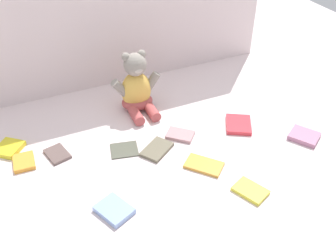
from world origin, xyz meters
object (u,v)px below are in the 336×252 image
Objects in this scene: book_case_6 at (57,154)px; book_case_4 at (114,210)px; book_case_10 at (250,191)px; book_case_0 at (304,136)px; book_case_2 at (239,125)px; book_case_8 at (9,148)px; book_case_3 at (180,135)px; book_case_5 at (124,149)px; book_case_9 at (157,149)px; book_case_1 at (24,162)px; book_case_7 at (204,165)px; teddy_bear at (137,89)px.

book_case_4 is at bearing -87.01° from book_case_6.
book_case_10 is (0.54, -0.45, 0.00)m from book_case_6.
book_case_0 reaches higher than book_case_2.
book_case_3 is at bearing -156.89° from book_case_8.
book_case_8 is at bearing 133.01° from book_case_6.
book_case_0 reaches higher than book_case_5.
book_case_4 is 0.91× the size of book_case_9.
book_case_4 reaches higher than book_case_3.
book_case_1 is 0.85× the size of book_case_4.
book_case_3 is at bearing 75.86° from book_case_9.
book_case_4 is 1.03× the size of book_case_10.
book_case_2 reaches higher than book_case_6.
book_case_1 reaches higher than book_case_9.
book_case_8 reaches higher than book_case_2.
book_case_0 reaches higher than book_case_7.
book_case_9 is (-0.04, -0.30, -0.09)m from teddy_bear.
book_case_3 is 0.79× the size of book_case_7.
book_case_7 is at bearing 61.46° from book_case_5.
book_case_5 is at bearing -50.61° from book_case_0.
book_case_7 is (0.23, -0.20, 0.00)m from book_case_5.
teddy_bear is at bearing 167.92° from book_case_2.
book_case_3 is (0.58, -0.09, -0.00)m from book_case_1.
book_case_1 is at bearing -89.91° from book_case_5.
book_case_5 is at bearing -32.39° from book_case_6.
book_case_6 is at bearing 121.87° from book_case_3.
book_case_2 is at bearing -41.05° from teddy_bear.
book_case_6 is at bearing -96.52° from book_case_4.
book_case_1 is 0.71× the size of book_case_7.
book_case_2 reaches higher than book_case_5.
book_case_2 is at bearing 56.41° from book_case_9.
teddy_bear is 0.28m from book_case_3.
book_case_0 reaches higher than book_case_10.
book_case_8 is (-0.27, 0.45, 0.00)m from book_case_4.
book_case_3 is 0.23m from book_case_5.
book_case_1 reaches higher than book_case_3.
book_case_7 is at bearing -34.79° from book_case_0.
book_case_8 reaches higher than book_case_6.
teddy_bear is 0.53m from book_case_1.
book_case_0 is 0.86× the size of book_case_2.
book_case_9 reaches higher than book_case_5.
teddy_bear reaches higher than book_case_1.
book_case_6 is 0.80× the size of book_case_9.
book_case_1 is 0.87× the size of book_case_10.
teddy_bear is 0.59m from book_case_4.
book_case_8 is at bearing -52.90° from book_case_0.
book_case_5 is 0.95× the size of book_case_10.
book_case_8 reaches higher than book_case_1.
book_case_10 is at bearing -124.89° from book_case_3.
book_case_2 is 1.12× the size of book_case_4.
book_case_8 is at bearing 115.60° from book_case_3.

